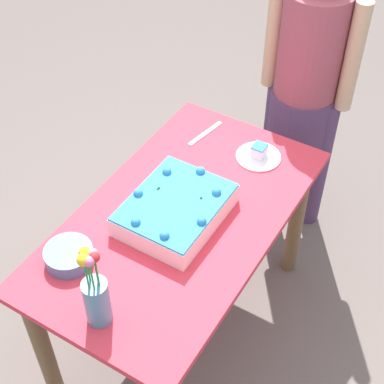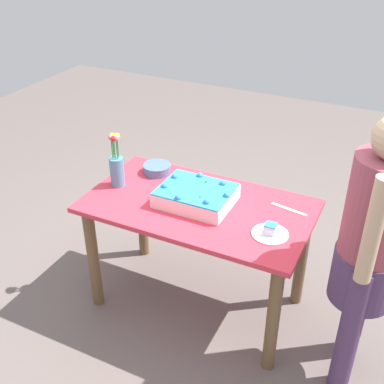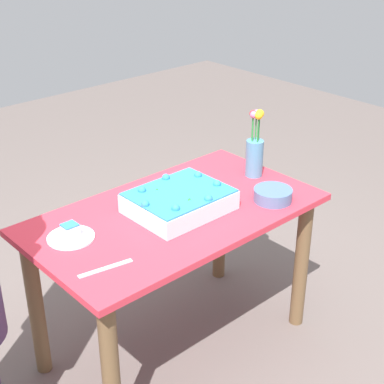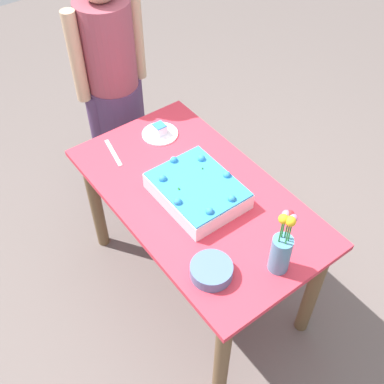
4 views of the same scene
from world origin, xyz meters
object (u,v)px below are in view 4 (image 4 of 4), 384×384
at_px(serving_plate_with_slice, 160,132).
at_px(fruit_bowl, 211,270).
at_px(cake_knife, 113,153).
at_px(sheet_cake, 197,190).
at_px(flower_vase, 282,249).
at_px(person_standing, 112,76).

xyz_separation_m(serving_plate_with_slice, fruit_bowl, (-0.85, 0.33, 0.01)).
bearing_deg(serving_plate_with_slice, cake_knife, 85.51).
bearing_deg(sheet_cake, cake_knife, 17.67).
bearing_deg(flower_vase, cake_knife, 10.53).
relative_size(sheet_cake, serving_plate_with_slice, 2.17).
distance_m(sheet_cake, flower_vase, 0.52).
bearing_deg(serving_plate_with_slice, flower_vase, 175.02).
distance_m(flower_vase, fruit_bowl, 0.29).
distance_m(serving_plate_with_slice, fruit_bowl, 0.92).
bearing_deg(flower_vase, serving_plate_with_slice, -4.98).
xyz_separation_m(sheet_cake, person_standing, (0.96, -0.11, 0.06)).
height_order(sheet_cake, cake_knife, sheet_cake).
distance_m(flower_vase, person_standing, 1.48).
distance_m(fruit_bowl, person_standing, 1.38).
bearing_deg(flower_vase, fruit_bowl, 60.57).
height_order(serving_plate_with_slice, cake_knife, serving_plate_with_slice).
relative_size(cake_knife, flower_vase, 0.64).
bearing_deg(sheet_cake, person_standing, -6.77).
bearing_deg(cake_knife, fruit_bowl, -172.98).
xyz_separation_m(cake_knife, flower_vase, (-1.01, -0.19, 0.13)).
xyz_separation_m(flower_vase, fruit_bowl, (0.14, 0.24, -0.10)).
xyz_separation_m(fruit_bowl, person_standing, (1.34, -0.33, 0.08)).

